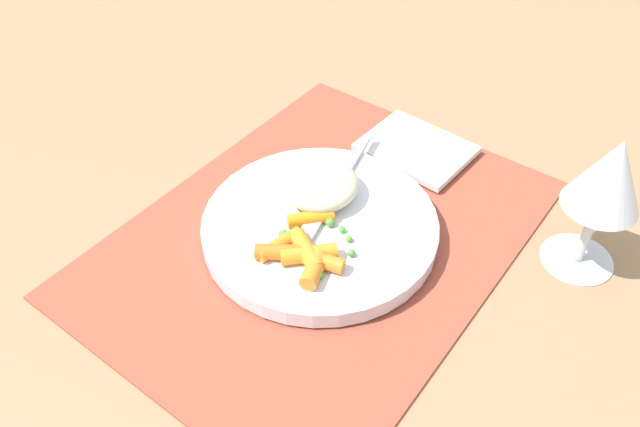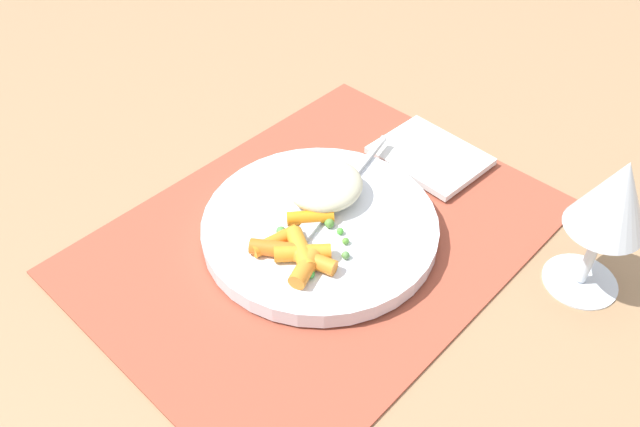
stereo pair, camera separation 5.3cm
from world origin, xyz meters
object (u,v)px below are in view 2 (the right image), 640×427
at_px(fork, 338,196).
at_px(carrot_portion, 298,249).
at_px(plate, 320,227).
at_px(wine_glass, 614,202).
at_px(napkin, 430,156).
at_px(rice_mound, 325,185).

bearing_deg(fork, carrot_portion, 16.90).
bearing_deg(plate, fork, -165.63).
relative_size(wine_glass, napkin, 1.23).
xyz_separation_m(plate, napkin, (-0.18, 0.01, -0.00)).
distance_m(carrot_portion, fork, 0.09).
distance_m(plate, rice_mound, 0.04).
height_order(plate, carrot_portion, carrot_portion).
xyz_separation_m(carrot_portion, fork, (-0.09, -0.03, -0.00)).
bearing_deg(wine_glass, rice_mound, -68.18).
distance_m(wine_glass, napkin, 0.24).
bearing_deg(plate, carrot_portion, 18.79).
relative_size(fork, wine_glass, 1.26).
bearing_deg(rice_mound, carrot_portion, 25.91).
distance_m(plate, wine_glass, 0.28).
bearing_deg(rice_mound, plate, 35.91).
bearing_deg(wine_glass, fork, -68.72).
bearing_deg(wine_glass, carrot_portion, -49.60).
distance_m(plate, napkin, 0.18).
distance_m(plate, carrot_portion, 0.05).
xyz_separation_m(rice_mound, fork, (-0.01, 0.01, -0.01)).
bearing_deg(fork, wine_glass, 111.28).
xyz_separation_m(fork, wine_glass, (-0.09, 0.24, 0.08)).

